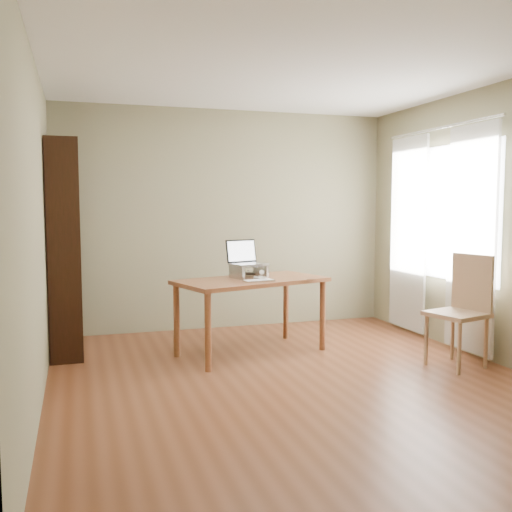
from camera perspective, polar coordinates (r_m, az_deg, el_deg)
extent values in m
cube|color=#5D2F18|center=(4.93, 3.89, -12.47)|extent=(4.00, 4.50, 0.02)
cube|color=white|center=(4.83, 4.09, 18.63)|extent=(4.00, 4.50, 0.02)
cube|color=#828057|center=(6.86, -2.95, 3.62)|extent=(4.00, 0.02, 2.60)
cube|color=#828057|center=(2.73, 21.58, 0.96)|extent=(4.00, 0.02, 2.60)
cube|color=#828057|center=(4.39, -21.27, 2.42)|extent=(0.02, 4.50, 2.60)
cube|color=#828057|center=(5.75, 22.99, 2.93)|extent=(0.02, 4.50, 2.60)
cube|color=white|center=(6.36, 18.13, 4.16)|extent=(0.01, 1.80, 1.40)
cube|color=black|center=(5.51, -18.67, 0.38)|extent=(0.30, 0.04, 2.10)
cube|color=black|center=(6.37, -18.51, 1.00)|extent=(0.30, 0.04, 2.10)
cube|color=black|center=(5.95, -19.93, 0.68)|extent=(0.02, 0.90, 2.10)
cube|color=black|center=(6.10, -18.31, -8.88)|extent=(0.30, 0.84, 0.02)
cube|color=black|center=(6.06, -18.07, -7.31)|extent=(0.20, 0.78, 0.28)
cube|color=black|center=(6.03, -18.40, -5.74)|extent=(0.30, 0.84, 0.03)
cube|color=black|center=(6.00, -18.16, -4.14)|extent=(0.20, 0.78, 0.28)
cube|color=black|center=(5.98, -18.49, -2.54)|extent=(0.30, 0.84, 0.02)
cube|color=black|center=(5.96, -18.25, -0.91)|extent=(0.20, 0.78, 0.28)
cube|color=black|center=(5.94, -18.58, 0.71)|extent=(0.30, 0.84, 0.02)
cube|color=black|center=(5.93, -18.34, 2.36)|extent=(0.20, 0.78, 0.28)
cube|color=black|center=(5.93, -18.68, 3.99)|extent=(0.30, 0.84, 0.02)
cube|color=black|center=(5.93, -18.44, 5.64)|extent=(0.20, 0.78, 0.28)
cube|color=black|center=(5.93, -18.77, 7.27)|extent=(0.30, 0.84, 0.02)
cube|color=black|center=(5.94, -18.53, 8.92)|extent=(0.20, 0.78, 0.28)
cube|color=black|center=(5.96, -18.87, 10.54)|extent=(0.30, 0.84, 0.03)
cube|color=white|center=(5.90, 20.70, 1.59)|extent=(0.03, 0.70, 2.20)
cube|color=white|center=(6.79, 14.96, 2.18)|extent=(0.03, 0.70, 2.20)
cylinder|color=silver|center=(6.38, 17.91, 12.09)|extent=(0.03, 1.90, 0.03)
cube|color=brown|center=(5.65, -0.48, -2.50)|extent=(1.62, 1.13, 0.04)
cylinder|color=brown|center=(5.85, -7.71, -6.00)|extent=(0.06, 0.06, 0.71)
cylinder|color=brown|center=(6.22, 4.65, -5.31)|extent=(0.06, 0.06, 0.71)
cylinder|color=brown|center=(5.26, -6.56, -7.25)|extent=(0.06, 0.06, 0.71)
cylinder|color=brown|center=(5.67, 6.99, -6.36)|extent=(0.06, 0.06, 0.71)
cube|color=silver|center=(5.68, -2.12, -1.65)|extent=(0.03, 0.25, 0.12)
cube|color=silver|center=(5.76, 0.67, -1.55)|extent=(0.03, 0.25, 0.12)
cube|color=silver|center=(5.71, -0.72, -0.94)|extent=(0.32, 0.25, 0.01)
cube|color=silver|center=(5.71, -0.72, -0.80)|extent=(0.40, 0.33, 0.02)
cube|color=black|center=(5.83, -1.12, 0.53)|extent=(0.35, 0.15, 0.23)
cube|color=white|center=(5.82, -1.10, 0.52)|extent=(0.32, 0.13, 0.20)
cube|color=silver|center=(5.44, 0.28, -2.50)|extent=(0.31, 0.16, 0.02)
cube|color=white|center=(5.44, 0.28, -2.40)|extent=(0.28, 0.14, 0.00)
cylinder|color=brown|center=(5.58, 5.54, -2.38)|extent=(0.09, 0.09, 0.01)
ellipsoid|color=#3F3731|center=(5.75, -0.64, -1.47)|extent=(0.18, 0.41, 0.14)
ellipsoid|color=#3F3731|center=(5.85, -0.95, -1.40)|extent=(0.16, 0.17, 0.13)
ellipsoid|color=#3F3731|center=(5.57, -0.08, -1.46)|extent=(0.11, 0.10, 0.10)
ellipsoid|color=silver|center=(5.61, -0.20, -1.80)|extent=(0.10, 0.10, 0.09)
sphere|color=silver|center=(5.53, 0.03, -1.67)|extent=(0.05, 0.05, 0.05)
cone|color=#3F3731|center=(5.56, -0.37, -0.99)|extent=(0.03, 0.04, 0.05)
cone|color=#3F3731|center=(5.57, 0.18, -0.97)|extent=(0.03, 0.04, 0.05)
cylinder|color=silver|center=(5.56, -0.34, -2.25)|extent=(0.03, 0.10, 0.03)
cylinder|color=silver|center=(5.57, 0.25, -2.23)|extent=(0.03, 0.10, 0.03)
cylinder|color=#3F3731|center=(5.90, -0.17, -1.76)|extent=(0.14, 0.22, 0.03)
cube|color=#A17957|center=(5.53, 19.43, -5.52)|extent=(0.55, 0.55, 0.04)
cylinder|color=#A17957|center=(5.33, 18.95, -8.57)|extent=(0.04, 0.04, 0.49)
cylinder|color=#A17957|center=(5.55, 22.03, -8.12)|extent=(0.04, 0.04, 0.49)
cylinder|color=#A17957|center=(5.62, 16.71, -7.80)|extent=(0.04, 0.04, 0.49)
cylinder|color=#A17957|center=(5.83, 19.72, -7.42)|extent=(0.04, 0.04, 0.49)
cube|color=#A17957|center=(5.62, 21.19, -2.63)|extent=(0.14, 0.43, 0.54)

